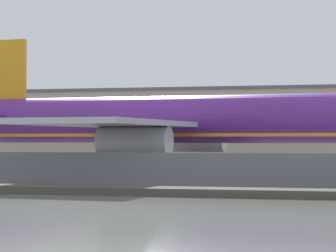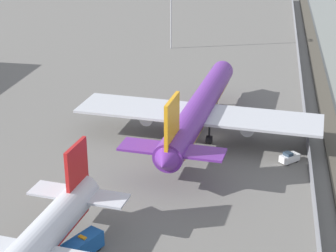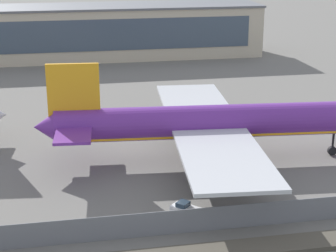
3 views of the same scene
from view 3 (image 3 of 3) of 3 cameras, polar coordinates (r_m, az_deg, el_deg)
ground_plane at (r=73.17m, az=5.49°, el=-4.13°), size 500.00×500.00×0.00m
shoreline_seawall at (r=55.72m, az=11.43°, el=-11.79°), size 320.00×3.00×0.50m
perimeter_fence at (r=58.88m, az=9.86°, el=-8.79°), size 280.00×0.10×2.59m
cargo_jet_purple at (r=73.67m, az=5.03°, el=0.33°), size 48.98×42.47×13.55m
baggage_tug at (r=59.65m, az=1.82°, el=-8.65°), size 3.41×3.38×1.80m
terminal_building at (r=141.30m, az=-10.79°, el=9.31°), size 98.54×16.99×12.71m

